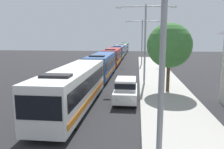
{
  "coord_description": "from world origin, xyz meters",
  "views": [
    {
      "loc": [
        3.3,
        -2.71,
        5.35
      ],
      "look_at": [
        1.14,
        16.28,
        2.09
      ],
      "focal_mm": 35.97,
      "sensor_mm": 36.0,
      "label": 1
    }
  ],
  "objects_px": {
    "bus_second_in_line": "(102,65)",
    "bus_tail_end": "(125,47)",
    "bus_lead": "(74,86)",
    "streetlamp_mid": "(145,36)",
    "bus_middle": "(113,56)",
    "white_suv": "(126,89)",
    "streetlamp_near": "(163,33)",
    "streetlamp_far": "(142,37)",
    "bus_fourth_in_line": "(118,52)",
    "roadside_tree": "(169,46)",
    "bus_rear": "(122,49)"
  },
  "relations": [
    {
      "from": "bus_second_in_line",
      "to": "bus_tail_end",
      "type": "height_order",
      "value": "same"
    },
    {
      "from": "bus_lead",
      "to": "streetlamp_mid",
      "type": "height_order",
      "value": "streetlamp_mid"
    },
    {
      "from": "bus_middle",
      "to": "white_suv",
      "type": "height_order",
      "value": "bus_middle"
    },
    {
      "from": "bus_middle",
      "to": "streetlamp_near",
      "type": "height_order",
      "value": "streetlamp_near"
    },
    {
      "from": "bus_middle",
      "to": "streetlamp_far",
      "type": "xyz_separation_m",
      "value": [
        5.4,
        0.8,
        3.47
      ]
    },
    {
      "from": "white_suv",
      "to": "streetlamp_near",
      "type": "relative_size",
      "value": 0.53
    },
    {
      "from": "bus_lead",
      "to": "bus_tail_end",
      "type": "relative_size",
      "value": 1.1
    },
    {
      "from": "bus_fourth_in_line",
      "to": "streetlamp_near",
      "type": "height_order",
      "value": "streetlamp_near"
    },
    {
      "from": "bus_tail_end",
      "to": "roadside_tree",
      "type": "bearing_deg",
      "value": -82.67
    },
    {
      "from": "bus_lead",
      "to": "roadside_tree",
      "type": "distance_m",
      "value": 9.84
    },
    {
      "from": "bus_lead",
      "to": "bus_middle",
      "type": "relative_size",
      "value": 1.08
    },
    {
      "from": "bus_second_in_line",
      "to": "streetlamp_far",
      "type": "relative_size",
      "value": 1.4
    },
    {
      "from": "bus_lead",
      "to": "bus_rear",
      "type": "relative_size",
      "value": 1.12
    },
    {
      "from": "bus_middle",
      "to": "white_suv",
      "type": "distance_m",
      "value": 23.54
    },
    {
      "from": "bus_lead",
      "to": "bus_second_in_line",
      "type": "bearing_deg",
      "value": 90.0
    },
    {
      "from": "bus_fourth_in_line",
      "to": "bus_tail_end",
      "type": "xyz_separation_m",
      "value": [
        0.0,
        25.96,
        0.0
      ]
    },
    {
      "from": "bus_rear",
      "to": "streetlamp_far",
      "type": "xyz_separation_m",
      "value": [
        5.4,
        -24.91,
        3.47
      ]
    },
    {
      "from": "streetlamp_mid",
      "to": "roadside_tree",
      "type": "relative_size",
      "value": 1.32
    },
    {
      "from": "bus_middle",
      "to": "bus_tail_end",
      "type": "relative_size",
      "value": 1.01
    },
    {
      "from": "bus_middle",
      "to": "bus_lead",
      "type": "bearing_deg",
      "value": -90.0
    },
    {
      "from": "bus_fourth_in_line",
      "to": "streetlamp_near",
      "type": "distance_m",
      "value": 47.13
    },
    {
      "from": "bus_middle",
      "to": "bus_fourth_in_line",
      "type": "relative_size",
      "value": 1.03
    },
    {
      "from": "bus_rear",
      "to": "streetlamp_far",
      "type": "bearing_deg",
      "value": -77.77
    },
    {
      "from": "bus_middle",
      "to": "roadside_tree",
      "type": "distance_m",
      "value": 21.54
    },
    {
      "from": "bus_second_in_line",
      "to": "bus_rear",
      "type": "bearing_deg",
      "value": 90.0
    },
    {
      "from": "streetlamp_mid",
      "to": "bus_rear",
      "type": "bearing_deg",
      "value": 97.26
    },
    {
      "from": "bus_second_in_line",
      "to": "streetlamp_far",
      "type": "bearing_deg",
      "value": 68.31
    },
    {
      "from": "streetlamp_near",
      "to": "bus_tail_end",
      "type": "bearing_deg",
      "value": 94.25
    },
    {
      "from": "streetlamp_far",
      "to": "roadside_tree",
      "type": "bearing_deg",
      "value": -84.14
    },
    {
      "from": "bus_second_in_line",
      "to": "bus_rear",
      "type": "relative_size",
      "value": 1.05
    },
    {
      "from": "bus_middle",
      "to": "bus_tail_end",
      "type": "bearing_deg",
      "value": 90.0
    },
    {
      "from": "bus_tail_end",
      "to": "bus_second_in_line",
      "type": "bearing_deg",
      "value": -90.0
    },
    {
      "from": "bus_tail_end",
      "to": "bus_lead",
      "type": "bearing_deg",
      "value": -90.0
    },
    {
      "from": "streetlamp_far",
      "to": "roadside_tree",
      "type": "height_order",
      "value": "streetlamp_far"
    },
    {
      "from": "bus_tail_end",
      "to": "streetlamp_far",
      "type": "height_order",
      "value": "streetlamp_far"
    },
    {
      "from": "bus_fourth_in_line",
      "to": "white_suv",
      "type": "xyz_separation_m",
      "value": [
        3.7,
        -35.81,
        -0.66
      ]
    },
    {
      "from": "bus_rear",
      "to": "streetlamp_mid",
      "type": "height_order",
      "value": "streetlamp_mid"
    },
    {
      "from": "bus_second_in_line",
      "to": "streetlamp_near",
      "type": "relative_size",
      "value": 1.3
    },
    {
      "from": "streetlamp_near",
      "to": "roadside_tree",
      "type": "bearing_deg",
      "value": 81.41
    },
    {
      "from": "streetlamp_near",
      "to": "roadside_tree",
      "type": "distance_m",
      "value": 14.31
    },
    {
      "from": "bus_fourth_in_line",
      "to": "bus_rear",
      "type": "xyz_separation_m",
      "value": [
        -0.0,
        13.14,
        -0.0
      ]
    },
    {
      "from": "bus_tail_end",
      "to": "white_suv",
      "type": "distance_m",
      "value": 61.88
    },
    {
      "from": "bus_lead",
      "to": "bus_second_in_line",
      "type": "height_order",
      "value": "same"
    },
    {
      "from": "bus_second_in_line",
      "to": "streetlamp_far",
      "type": "distance_m",
      "value": 15.01
    },
    {
      "from": "bus_rear",
      "to": "streetlamp_near",
      "type": "bearing_deg",
      "value": -84.84
    },
    {
      "from": "streetlamp_near",
      "to": "streetlamp_mid",
      "type": "relative_size",
      "value": 1.03
    },
    {
      "from": "bus_tail_end",
      "to": "white_suv",
      "type": "relative_size",
      "value": 2.4
    },
    {
      "from": "bus_rear",
      "to": "bus_fourth_in_line",
      "type": "bearing_deg",
      "value": -90.0
    },
    {
      "from": "bus_rear",
      "to": "bus_lead",
      "type": "bearing_deg",
      "value": -90.0
    },
    {
      "from": "bus_rear",
      "to": "streetlamp_far",
      "type": "height_order",
      "value": "streetlamp_far"
    }
  ]
}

